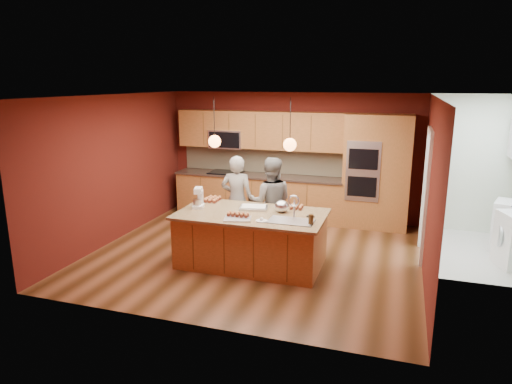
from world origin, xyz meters
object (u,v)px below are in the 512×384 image
(stand_mixer, at_px, (198,199))
(mixing_bowl, at_px, (282,206))
(island, at_px, (252,238))
(person_left, at_px, (237,200))
(person_right, at_px, (271,202))

(stand_mixer, xyz_separation_m, mixing_bowl, (1.39, 0.16, -0.05))
(island, distance_m, stand_mixer, 1.12)
(mixing_bowl, bearing_deg, person_left, 145.33)
(person_left, height_order, stand_mixer, person_left)
(island, height_order, mixing_bowl, island)
(person_right, xyz_separation_m, stand_mixer, (-1.00, -0.88, 0.20))
(mixing_bowl, bearing_deg, stand_mixer, -173.28)
(island, relative_size, mixing_bowl, 9.87)
(mixing_bowl, bearing_deg, island, -154.89)
(island, height_order, person_right, person_right)
(person_left, bearing_deg, island, 117.54)
(island, relative_size, person_left, 1.45)
(person_left, distance_m, mixing_bowl, 1.27)
(island, distance_m, person_left, 1.16)
(island, relative_size, stand_mixer, 6.94)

